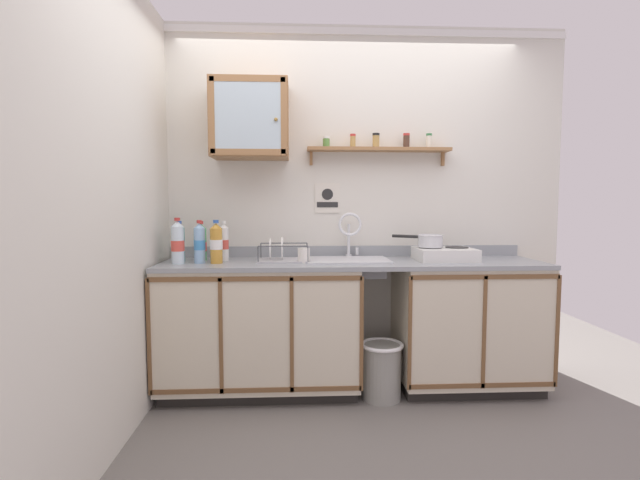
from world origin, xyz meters
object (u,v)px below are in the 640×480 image
(bottle_opaque_white_2, at_px, (224,243))
(dish_rack, at_px, (282,257))
(bottle_juice_amber_1, at_px, (216,243))
(bottle_water_clear_5, at_px, (178,243))
(warning_sign, at_px, (327,198))
(bottle_detergent_teal_4, at_px, (180,243))
(trash_bin, at_px, (382,370))
(hot_plate_stove, at_px, (445,254))
(mug, at_px, (304,255))
(bottle_water_blue_0, at_px, (200,243))
(saucepan, at_px, (430,240))
(bottle_soda_green_3, at_px, (201,243))
(wall_cabinet, at_px, (250,120))
(sink, at_px, (348,262))

(bottle_opaque_white_2, height_order, dish_rack, bottle_opaque_white_2)
(bottle_juice_amber_1, xyz_separation_m, bottle_water_clear_5, (-0.25, -0.01, 0.00))
(dish_rack, bearing_deg, warning_sign, 39.24)
(bottle_juice_amber_1, relative_size, dish_rack, 0.81)
(bottle_detergent_teal_4, distance_m, trash_bin, 1.62)
(warning_sign, bearing_deg, trash_bin, -53.85)
(hot_plate_stove, xyz_separation_m, bottle_water_clear_5, (-1.83, -0.09, 0.09))
(warning_sign, xyz_separation_m, trash_bin, (0.34, -0.46, -1.15))
(hot_plate_stove, xyz_separation_m, dish_rack, (-1.14, 0.00, -0.01))
(bottle_opaque_white_2, bearing_deg, mug, -14.20)
(warning_sign, distance_m, trash_bin, 1.29)
(bottle_water_blue_0, relative_size, mug, 2.39)
(bottle_juice_amber_1, distance_m, trash_bin, 1.40)
(bottle_water_blue_0, bearing_deg, saucepan, 3.51)
(mug, bearing_deg, hot_plate_stove, 4.91)
(bottle_soda_green_3, bearing_deg, bottle_opaque_white_2, -6.87)
(bottle_detergent_teal_4, bearing_deg, wall_cabinet, 12.98)
(bottle_opaque_white_2, height_order, bottle_water_clear_5, bottle_water_clear_5)
(hot_plate_stove, relative_size, bottle_water_blue_0, 1.39)
(dish_rack, bearing_deg, bottle_detergent_teal_4, 179.53)
(saucepan, height_order, mug, saucepan)
(wall_cabinet, bearing_deg, bottle_water_blue_0, -150.35)
(hot_plate_stove, relative_size, bottle_juice_amber_1, 1.38)
(bottle_water_clear_5, bearing_deg, bottle_soda_green_3, 54.31)
(bottle_soda_green_3, relative_size, trash_bin, 0.72)
(bottle_detergent_teal_4, xyz_separation_m, bottle_water_clear_5, (0.01, -0.10, 0.01))
(bottle_detergent_teal_4, height_order, warning_sign, warning_sign)
(saucepan, relative_size, mug, 2.78)
(bottle_soda_green_3, bearing_deg, hot_plate_stove, -2.48)
(bottle_juice_amber_1, bearing_deg, hot_plate_stove, 3.21)
(bottle_water_blue_0, bearing_deg, mug, -1.31)
(bottle_opaque_white_2, distance_m, bottle_detergent_teal_4, 0.30)
(hot_plate_stove, distance_m, dish_rack, 1.14)
(bottle_water_blue_0, bearing_deg, sink, 5.16)
(sink, distance_m, bottle_detergent_teal_4, 1.17)
(bottle_water_blue_0, distance_m, bottle_opaque_white_2, 0.19)
(trash_bin, bearing_deg, warning_sign, 126.15)
(sink, distance_m, dish_rack, 0.46)
(hot_plate_stove, relative_size, wall_cabinet, 0.75)
(sink, height_order, wall_cabinet, wall_cabinet)
(trash_bin, bearing_deg, bottle_juice_amber_1, 174.90)
(hot_plate_stove, bearing_deg, bottle_detergent_teal_4, 179.77)
(bottle_opaque_white_2, xyz_separation_m, wall_cabinet, (0.18, 0.06, 0.86))
(bottle_opaque_white_2, height_order, mug, bottle_opaque_white_2)
(bottle_juice_amber_1, xyz_separation_m, warning_sign, (0.77, 0.36, 0.31))
(mug, height_order, wall_cabinet, wall_cabinet)
(hot_plate_stove, relative_size, bottle_water_clear_5, 1.31)
(bottle_opaque_white_2, relative_size, bottle_detergent_teal_4, 0.99)
(bottle_water_blue_0, distance_m, warning_sign, 0.99)
(bottle_soda_green_3, xyz_separation_m, mug, (0.71, -0.16, -0.07))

